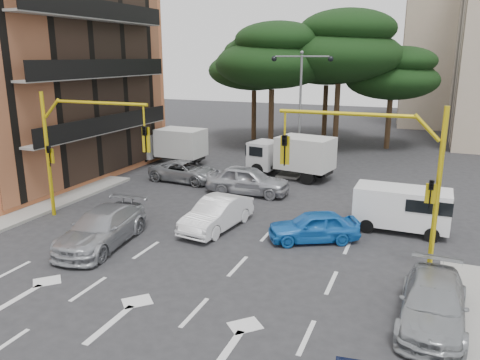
% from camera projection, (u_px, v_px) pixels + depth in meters
% --- Properties ---
extents(ground, '(120.00, 120.00, 0.00)m').
position_uv_depth(ground, '(190.00, 258.00, 18.13)').
color(ground, '#28282B').
rests_on(ground, ground).
extents(median_strip, '(1.40, 6.00, 0.15)m').
position_uv_depth(median_strip, '(298.00, 168.00, 32.45)').
color(median_strip, gray).
rests_on(median_strip, ground).
extents(pine_left_near, '(9.15, 9.15, 10.23)m').
position_uv_depth(pine_left_near, '(273.00, 56.00, 37.28)').
color(pine_left_near, '#382616').
rests_on(pine_left_near, ground).
extents(pine_center, '(9.98, 9.98, 11.16)m').
position_uv_depth(pine_center, '(341.00, 47.00, 37.09)').
color(pine_center, '#382616').
rests_on(pine_center, ground).
extents(pine_left_far, '(8.32, 8.32, 9.30)m').
position_uv_depth(pine_left_far, '(255.00, 64.00, 42.13)').
color(pine_left_far, '#382616').
rests_on(pine_left_far, ground).
extents(pine_right, '(7.49, 7.49, 8.37)m').
position_uv_depth(pine_right, '(393.00, 73.00, 37.97)').
color(pine_right, '#382616').
rests_on(pine_right, ground).
extents(pine_back, '(9.15, 9.15, 10.23)m').
position_uv_depth(pine_back, '(328.00, 56.00, 42.47)').
color(pine_back, '#382616').
rests_on(pine_back, ground).
extents(signal_mast_right, '(5.79, 0.37, 6.00)m').
position_uv_depth(signal_mast_right, '(385.00, 164.00, 16.46)').
color(signal_mast_right, gold).
rests_on(signal_mast_right, ground).
extents(signal_mast_left, '(5.79, 0.37, 6.00)m').
position_uv_depth(signal_mast_left, '(76.00, 139.00, 21.37)').
color(signal_mast_left, gold).
rests_on(signal_mast_left, ground).
extents(street_lamp_center, '(4.16, 0.36, 7.77)m').
position_uv_depth(street_lamp_center, '(301.00, 89.00, 31.08)').
color(street_lamp_center, slate).
rests_on(street_lamp_center, median_strip).
extents(car_white_hatch, '(2.04, 4.48, 1.42)m').
position_uv_depth(car_white_hatch, '(217.00, 214.00, 21.02)').
color(car_white_hatch, silver).
rests_on(car_white_hatch, ground).
extents(car_blue_compact, '(4.09, 3.11, 1.30)m').
position_uv_depth(car_blue_compact, '(314.00, 226.00, 19.65)').
color(car_blue_compact, blue).
rests_on(car_blue_compact, ground).
extents(car_silver_wagon, '(2.68, 5.32, 1.48)m').
position_uv_depth(car_silver_wagon, '(102.00, 228.00, 19.20)').
color(car_silver_wagon, '#9C9EA4').
rests_on(car_silver_wagon, ground).
extents(car_silver_cross_a, '(4.68, 2.42, 1.26)m').
position_uv_depth(car_silver_cross_a, '(185.00, 171.00, 29.04)').
color(car_silver_cross_a, '#94979B').
rests_on(car_silver_cross_a, ground).
extents(car_silver_cross_b, '(4.79, 2.10, 1.60)m').
position_uv_depth(car_silver_cross_b, '(248.00, 180.00, 26.37)').
color(car_silver_cross_b, '#A8AAB1').
rests_on(car_silver_cross_b, ground).
extents(car_silver_parked, '(1.96, 4.55, 1.31)m').
position_uv_depth(car_silver_parked, '(433.00, 303.00, 13.52)').
color(car_silver_parked, '#93969A').
rests_on(car_silver_parked, ground).
extents(van_white, '(4.06, 1.88, 2.01)m').
position_uv_depth(van_white, '(401.00, 209.00, 20.71)').
color(van_white, white).
rests_on(van_white, ground).
extents(box_truck_a, '(5.40, 2.48, 2.61)m').
position_uv_depth(box_truck_a, '(170.00, 146.00, 33.59)').
color(box_truck_a, silver).
rests_on(box_truck_a, ground).
extents(box_truck_b, '(5.83, 3.30, 2.71)m').
position_uv_depth(box_truck_b, '(291.00, 157.00, 29.82)').
color(box_truck_b, silver).
rests_on(box_truck_b, ground).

